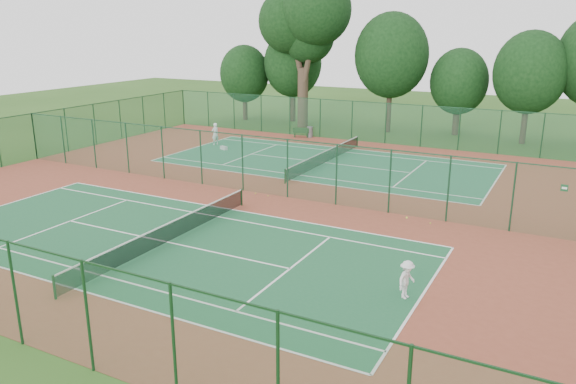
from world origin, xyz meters
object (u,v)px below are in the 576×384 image
(player_far, at_px, (215,134))
(bench, at_px, (301,132))
(trash_bin, at_px, (310,132))
(big_tree, at_px, (305,20))
(player_near, at_px, (407,280))
(kit_bag, at_px, (224,148))

(player_far, bearing_deg, bench, 159.93)
(trash_bin, bearing_deg, player_far, -129.57)
(trash_bin, distance_m, big_tree, 11.34)
(player_near, relative_size, trash_bin, 1.51)
(trash_bin, bearing_deg, kit_bag, -115.61)
(trash_bin, xyz_separation_m, big_tree, (-2.98, 4.94, 9.76))
(player_near, bearing_deg, player_far, 63.26)
(player_far, distance_m, big_tree, 15.23)
(player_near, xyz_separation_m, trash_bin, (-16.79, 26.86, -0.26))
(big_tree, bearing_deg, kit_bag, -94.04)
(trash_bin, height_order, big_tree, big_tree)
(bench, distance_m, kit_bag, 8.34)
(kit_bag, bearing_deg, trash_bin, 86.95)
(trash_bin, relative_size, kit_bag, 1.34)
(player_far, relative_size, trash_bin, 1.91)
(bench, distance_m, big_tree, 11.42)
(bench, relative_size, kit_bag, 2.07)
(player_far, bearing_deg, kit_bag, 70.57)
(player_far, xyz_separation_m, bench, (4.96, 6.35, -0.48))
(player_near, distance_m, trash_bin, 31.68)
(trash_bin, xyz_separation_m, kit_bag, (-3.91, -8.15, -0.35))
(bench, relative_size, big_tree, 0.10)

